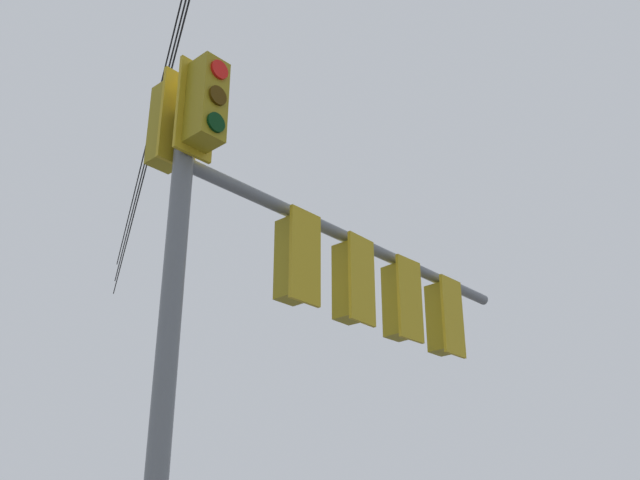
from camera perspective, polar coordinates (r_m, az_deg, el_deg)
The scene contains 1 object.
signal_mast_assembly at distance 7.98m, azimuth -1.92°, elevation -2.75°, with size 5.01×3.32×6.57m.
Camera 1 is at (-0.07, -6.02, 1.88)m, focal length 42.48 mm.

